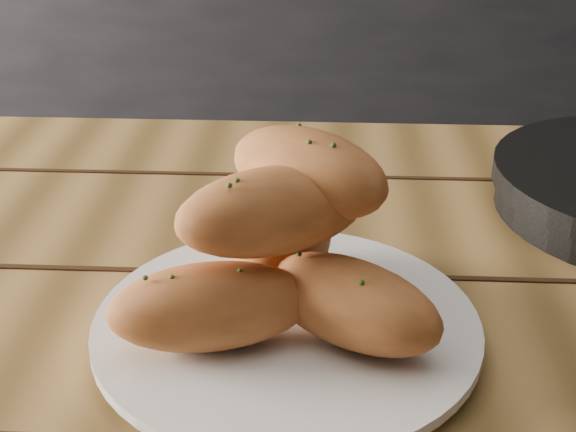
% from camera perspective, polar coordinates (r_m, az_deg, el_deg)
% --- Properties ---
extents(counter, '(2.80, 0.60, 0.90)m').
position_cam_1_polar(counter, '(2.57, -5.25, 12.22)').
color(counter, black).
rests_on(counter, ground).
extents(plate, '(0.28, 0.28, 0.02)m').
position_cam_1_polar(plate, '(0.58, -0.10, -8.04)').
color(plate, white).
rests_on(plate, table).
extents(bread_rolls, '(0.24, 0.20, 0.13)m').
position_cam_1_polar(bread_rolls, '(0.55, -0.24, -2.38)').
color(bread_rolls, '#C16D35').
rests_on(bread_rolls, plate).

